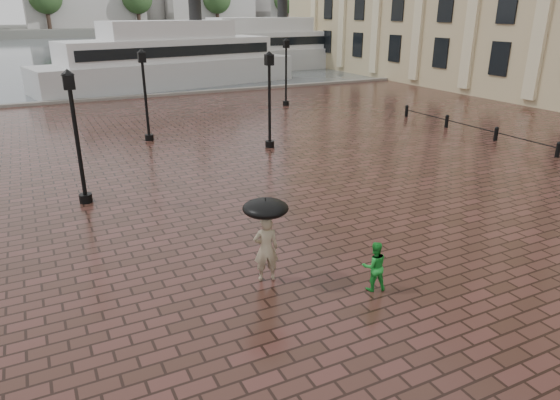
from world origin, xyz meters
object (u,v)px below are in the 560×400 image
at_px(ferry_far, 261,49).
at_px(ferry_near, 170,60).
at_px(street_lamps, 155,95).
at_px(child_pedestrian, 374,266).
at_px(adult_pedestrian, 266,249).

bearing_deg(ferry_far, ferry_near, -150.90).
bearing_deg(street_lamps, ferry_near, 73.22).
bearing_deg(street_lamps, child_pedestrian, -86.33).
distance_m(adult_pedestrian, ferry_far, 47.31).
distance_m(child_pedestrian, ferry_near, 36.71).
xyz_separation_m(street_lamps, child_pedestrian, (1.08, -16.83, -1.71)).
xyz_separation_m(adult_pedestrian, child_pedestrian, (2.09, -1.57, -0.22)).
relative_size(street_lamps, ferry_far, 0.90).
bearing_deg(child_pedestrian, street_lamps, -68.83).
height_order(adult_pedestrian, child_pedestrian, adult_pedestrian).
bearing_deg(ferry_near, street_lamps, -117.87).
height_order(child_pedestrian, ferry_near, ferry_near).
distance_m(street_lamps, ferry_near, 20.40).
distance_m(street_lamps, ferry_far, 33.39).
bearing_deg(adult_pedestrian, ferry_near, -85.91).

